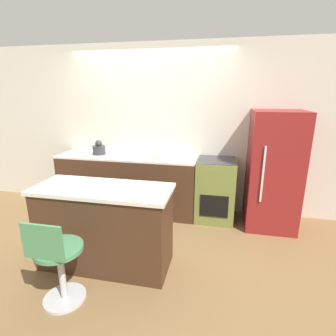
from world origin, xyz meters
The scene contains 9 objects.
ground_plane centered at (0.00, 0.00, 0.00)m, with size 14.00×14.00×0.00m, color brown.
wall_back centered at (0.00, 0.63, 1.30)m, with size 8.00×0.06×2.60m.
back_counter centered at (-0.33, 0.31, 0.46)m, with size 2.19×0.58×0.93m.
kitchen_island centered at (-0.08, -1.08, 0.46)m, with size 1.46×0.60×0.92m.
oven_range centered at (1.06, 0.31, 0.46)m, with size 0.56×0.59×0.93m.
refrigerator centered at (1.84, 0.26, 0.82)m, with size 0.68×0.70×1.65m.
stool_chair centered at (-0.25, -1.70, 0.42)m, with size 0.43×0.43×0.88m.
kettle centered at (-0.78, 0.29, 1.02)m, with size 0.20×0.20×0.23m.
mixing_bowl centered at (0.21, 0.29, 0.98)m, with size 0.20×0.20×0.10m.
Camera 1 is at (1.12, -3.45, 1.88)m, focal length 28.00 mm.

